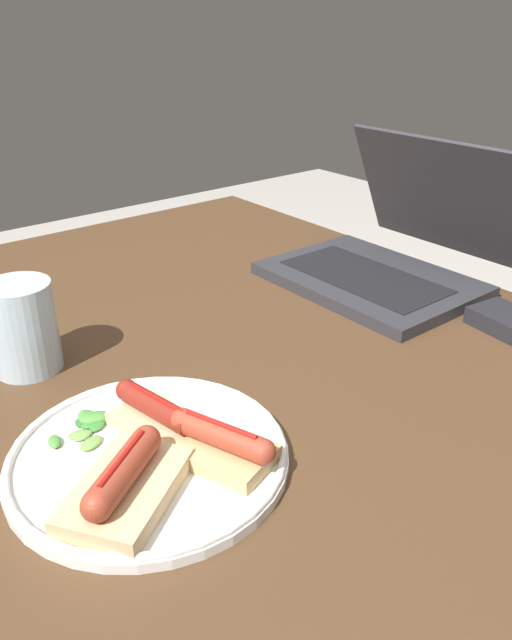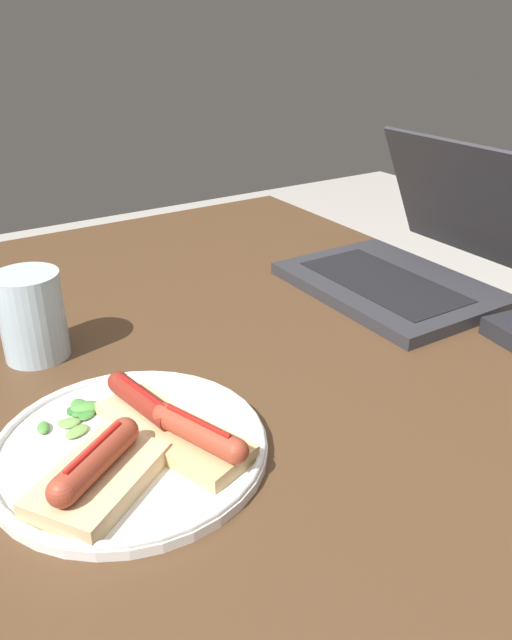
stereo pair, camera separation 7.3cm
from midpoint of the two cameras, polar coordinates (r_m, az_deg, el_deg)
The scene contains 8 objects.
desk at distance 0.75m, azimuth 4.84°, elevation -9.45°, with size 1.37×0.88×0.71m.
laptop at distance 1.00m, azimuth 16.16°, elevation 5.21°, with size 0.31×0.32×0.21m.
plate at distance 0.61m, azimuth -8.08°, elevation -11.54°, with size 0.26×0.26×0.02m.
sausage_toast_left at distance 0.56m, azimuth -10.65°, elevation -13.69°, with size 0.13×0.14×0.05m.
sausage_toast_middle at distance 0.58m, azimuth -1.65°, elevation -11.13°, with size 0.11×0.09×0.04m.
sausage_toast_right at distance 0.64m, azimuth -7.10°, elevation -8.01°, with size 0.11×0.08×0.04m.
salad_pile at distance 0.66m, azimuth -12.99°, elevation -8.44°, with size 0.07×0.07×0.01m.
drinking_glass at distance 0.78m, azimuth -17.35°, elevation 0.30°, with size 0.08×0.08×0.11m.
Camera 2 is at (0.50, -0.35, 1.10)m, focal length 35.00 mm.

